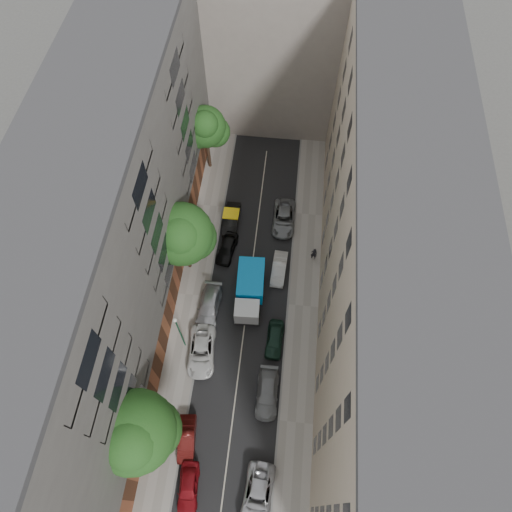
# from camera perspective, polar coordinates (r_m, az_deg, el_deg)

# --- Properties ---
(ground) EXTENTS (120.00, 120.00, 0.00)m
(ground) POSITION_cam_1_polar(r_m,az_deg,el_deg) (45.52, -1.05, -5.62)
(ground) COLOR #4C4C49
(ground) RESTS_ON ground
(road_surface) EXTENTS (8.00, 44.00, 0.02)m
(road_surface) POSITION_cam_1_polar(r_m,az_deg,el_deg) (45.52, -1.05, -5.62)
(road_surface) COLOR black
(road_surface) RESTS_ON ground
(sidewalk_left) EXTENTS (3.00, 44.00, 0.15)m
(sidewalk_left) POSITION_cam_1_polar(r_m,az_deg,el_deg) (46.12, -7.87, -4.86)
(sidewalk_left) COLOR gray
(sidewalk_left) RESTS_ON ground
(sidewalk_right) EXTENTS (3.00, 44.00, 0.15)m
(sidewalk_right) POSITION_cam_1_polar(r_m,az_deg,el_deg) (45.45, 5.89, -6.23)
(sidewalk_right) COLOR gray
(sidewalk_right) RESTS_ON ground
(building_left) EXTENTS (8.00, 44.00, 20.00)m
(building_left) POSITION_cam_1_polar(r_m,az_deg,el_deg) (39.02, -17.56, 2.20)
(building_left) COLOR #514F4C
(building_left) RESTS_ON ground
(building_right) EXTENTS (8.00, 44.00, 20.00)m
(building_right) POSITION_cam_1_polar(r_m,az_deg,el_deg) (37.41, 15.68, -0.86)
(building_right) COLOR tan
(building_right) RESTS_ON ground
(building_endcap) EXTENTS (18.00, 12.00, 18.00)m
(building_endcap) POSITION_cam_1_polar(r_m,az_deg,el_deg) (56.66, 2.44, 25.29)
(building_endcap) COLOR gray
(building_endcap) RESTS_ON ground
(tarp_truck) EXTENTS (2.71, 6.31, 2.87)m
(tarp_truck) POSITION_cam_1_polar(r_m,az_deg,el_deg) (44.26, -0.79, -4.28)
(tarp_truck) COLOR black
(tarp_truck) RESTS_ON ground
(car_left_0) EXTENTS (1.90, 4.05, 1.34)m
(car_left_0) POSITION_cam_1_polar(r_m,az_deg,el_deg) (41.34, -8.46, -26.70)
(car_left_0) COLOR maroon
(car_left_0) RESTS_ON ground
(car_left_1) EXTENTS (1.78, 4.04, 1.29)m
(car_left_1) POSITION_cam_1_polar(r_m,az_deg,el_deg) (41.75, -8.65, -21.65)
(car_left_1) COLOR #4C100F
(car_left_1) RESTS_ON ground
(car_left_2) EXTENTS (2.87, 5.41, 1.45)m
(car_left_2) POSITION_cam_1_polar(r_m,az_deg,el_deg) (43.22, -6.83, -11.73)
(car_left_2) COLOR silver
(car_left_2) RESTS_ON ground
(car_left_3) EXTENTS (2.25, 5.04, 1.44)m
(car_left_3) POSITION_cam_1_polar(r_m,az_deg,el_deg) (44.71, -5.88, -6.32)
(car_left_3) COLOR #B5B5BA
(car_left_3) RESTS_ON ground
(car_left_4) EXTENTS (2.20, 4.19, 1.36)m
(car_left_4) POSITION_cam_1_polar(r_m,az_deg,el_deg) (47.60, -3.65, 0.97)
(car_left_4) COLOR black
(car_left_4) RESTS_ON ground
(car_left_5) EXTENTS (1.54, 4.35, 1.43)m
(car_left_5) POSITION_cam_1_polar(r_m,az_deg,el_deg) (49.47, -3.07, 4.59)
(car_left_5) COLOR black
(car_left_5) RESTS_ON ground
(car_right_0) EXTENTS (2.67, 5.21, 1.41)m
(car_right_0) POSITION_cam_1_polar(r_m,az_deg,el_deg) (40.93, 0.21, -27.79)
(car_right_0) COLOR #B6B6BB
(car_right_0) RESTS_ON ground
(car_right_1) EXTENTS (1.97, 4.71, 1.36)m
(car_right_1) POSITION_cam_1_polar(r_m,az_deg,el_deg) (41.98, 1.42, -16.79)
(car_right_1) COLOR slate
(car_right_1) RESTS_ON ground
(car_right_2) EXTENTS (1.70, 3.94, 1.33)m
(car_right_2) POSITION_cam_1_polar(r_m,az_deg,el_deg) (43.39, 2.34, -10.35)
(car_right_2) COLOR #142E22
(car_right_2) RESTS_ON ground
(car_right_3) EXTENTS (1.57, 4.03, 1.31)m
(car_right_3) POSITION_cam_1_polar(r_m,az_deg,el_deg) (46.42, 2.89, -1.58)
(car_right_3) COLOR silver
(car_right_3) RESTS_ON ground
(car_right_4) EXTENTS (2.37, 5.09, 1.41)m
(car_right_4) POSITION_cam_1_polar(r_m,az_deg,el_deg) (49.58, 3.49, 4.72)
(car_right_4) COLOR slate
(car_right_4) RESTS_ON ground
(tree_near) EXTENTS (6.19, 6.04, 10.15)m
(tree_near) POSITION_cam_1_polar(r_m,az_deg,el_deg) (36.11, -14.71, -20.68)
(tree_near) COLOR #382619
(tree_near) RESTS_ON sidewalk_left
(tree_mid) EXTENTS (6.10, 5.95, 9.18)m
(tree_mid) POSITION_cam_1_polar(r_m,az_deg,el_deg) (42.40, -9.16, 2.47)
(tree_mid) COLOR #382619
(tree_mid) RESTS_ON sidewalk_left
(tree_far) EXTENTS (4.85, 4.49, 8.77)m
(tree_far) POSITION_cam_1_polar(r_m,az_deg,el_deg) (50.54, -6.27, 15.53)
(tree_far) COLOR #382619
(tree_far) RESTS_ON sidewalk_left
(lamp_post) EXTENTS (0.36, 0.36, 6.41)m
(lamp_post) POSITION_cam_1_polar(r_m,az_deg,el_deg) (40.55, -9.60, -9.11)
(lamp_post) COLOR #165032
(lamp_post) RESTS_ON sidewalk_left
(pedestrian) EXTENTS (0.65, 0.44, 1.76)m
(pedestrian) POSITION_cam_1_polar(r_m,az_deg,el_deg) (47.15, 7.26, 0.30)
(pedestrian) COLOR black
(pedestrian) RESTS_ON sidewalk_right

